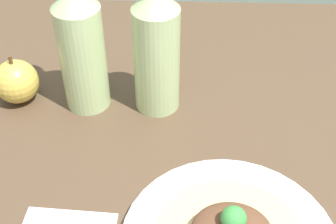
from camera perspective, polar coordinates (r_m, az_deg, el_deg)
name	(u,v)px	position (r cm, az deg, el deg)	size (l,w,h in cm)	color
ground_plane	(175,165)	(77.72, 0.85, -6.52)	(180.00, 110.00, 4.00)	brown
cider_bottle_left	(81,44)	(80.07, -10.58, 8.09)	(7.93, 7.93, 32.14)	#B7D18E
cider_bottle_right	(156,46)	(78.37, -1.43, 8.04)	(7.93, 7.93, 32.14)	#B7D18E
apple	(16,82)	(88.78, -18.00, 3.55)	(8.03, 8.03, 9.56)	gold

